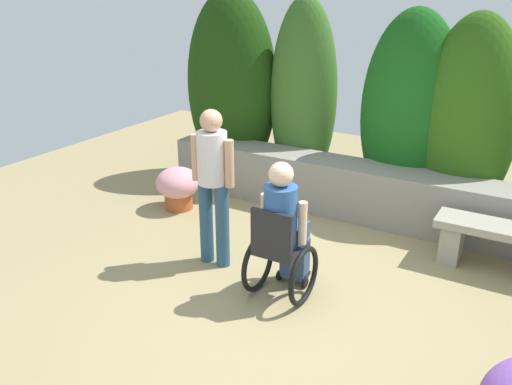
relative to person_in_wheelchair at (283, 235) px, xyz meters
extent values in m
plane|color=#98885D|center=(0.11, -0.01, -0.62)|extent=(11.35, 11.35, 0.00)
cube|color=gray|center=(0.11, 2.09, -0.28)|extent=(5.47, 0.55, 0.68)
ellipsoid|color=#1A3D0E|center=(-2.20, 2.57, 0.72)|extent=(1.38, 0.97, 2.68)
ellipsoid|color=#376323|center=(-1.09, 2.64, 0.68)|extent=(0.94, 0.66, 2.61)
ellipsoid|color=#175617|center=(0.34, 2.65, 0.63)|extent=(1.20, 0.84, 2.50)
ellipsoid|color=#2B5813|center=(1.04, 2.60, 0.62)|extent=(1.13, 0.79, 2.47)
cube|color=gray|center=(1.23, 1.50, -0.41)|extent=(0.20, 0.35, 0.42)
cube|color=black|center=(0.00, -0.03, -0.12)|extent=(0.40, 0.40, 0.06)
cube|color=black|center=(0.00, -0.21, 0.11)|extent=(0.40, 0.04, 0.40)
cube|color=black|center=(0.00, 0.29, -0.52)|extent=(0.28, 0.12, 0.03)
torus|color=black|center=(-0.24, -0.03, -0.34)|extent=(0.05, 0.56, 0.56)
torus|color=black|center=(0.24, -0.03, -0.34)|extent=(0.05, 0.56, 0.56)
cylinder|color=black|center=(-0.14, 0.22, -0.57)|extent=(0.03, 0.10, 0.10)
cylinder|color=black|center=(0.14, 0.22, -0.57)|extent=(0.03, 0.10, 0.10)
cube|color=#354B6E|center=(0.00, 0.07, -0.01)|extent=(0.30, 0.40, 0.16)
cube|color=#354B6E|center=(0.00, 0.27, -0.36)|extent=(0.26, 0.14, 0.43)
cylinder|color=#2C5695|center=(0.00, -0.05, 0.24)|extent=(0.30, 0.30, 0.50)
cylinder|color=beige|center=(-0.19, 0.01, 0.16)|extent=(0.08, 0.08, 0.40)
cylinder|color=beige|center=(0.19, 0.01, 0.16)|extent=(0.08, 0.08, 0.40)
sphere|color=beige|center=(0.00, -0.05, 0.60)|extent=(0.22, 0.22, 0.22)
cylinder|color=#2B4E6A|center=(-0.99, 0.19, -0.18)|extent=(0.14, 0.14, 0.89)
cylinder|color=#2B4E6A|center=(-0.79, 0.19, -0.18)|extent=(0.14, 0.14, 0.89)
cylinder|color=silver|center=(-0.89, 0.19, 0.53)|extent=(0.30, 0.30, 0.53)
cylinder|color=tan|center=(-1.09, 0.19, 0.51)|extent=(0.09, 0.09, 0.47)
cylinder|color=tan|center=(-0.69, 0.19, 0.51)|extent=(0.09, 0.09, 0.47)
sphere|color=tan|center=(-0.89, 0.19, 0.90)|extent=(0.22, 0.22, 0.22)
cylinder|color=#A94D27|center=(-2.12, 1.15, -0.50)|extent=(0.36, 0.36, 0.24)
ellipsoid|color=#265427|center=(-2.12, 1.15, -0.33)|extent=(0.40, 0.40, 0.14)
ellipsoid|color=pink|center=(-2.12, 1.15, -0.27)|extent=(0.56, 0.56, 0.40)
camera|label=1|loc=(2.02, -3.93, 2.16)|focal=37.95mm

